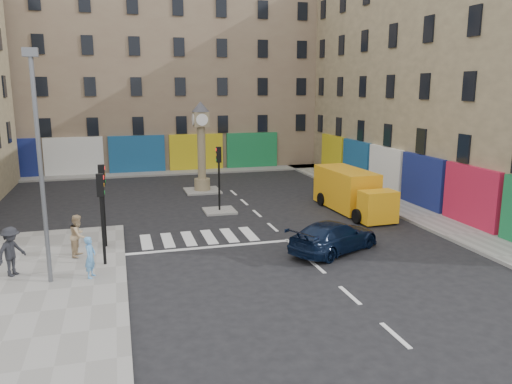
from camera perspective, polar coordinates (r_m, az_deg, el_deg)
name	(u,v)px	position (r m, az deg, el deg)	size (l,w,h in m)	color
ground	(300,251)	(22.43, 5.01, -6.75)	(120.00, 120.00, 0.00)	black
sidewalk_left	(24,294)	(19.52, -25.01, -10.54)	(7.00, 16.00, 0.15)	gray
sidewalk_right	(368,193)	(34.73, 12.69, -0.16)	(2.60, 30.00, 0.15)	gray
sidewalk_far	(163,173)	(42.80, -10.62, 2.17)	(32.00, 2.40, 0.15)	gray
island_near	(220,211)	(29.28, -4.19, -2.16)	(1.80, 1.80, 0.12)	gray
island_far	(202,191)	(35.04, -6.15, 0.15)	(2.40, 2.40, 0.12)	gray
building_right	(457,74)	(37.44, 22.00, 12.35)	(10.00, 30.00, 16.00)	#9C8A66
building_far	(153,72)	(48.01, -11.66, 13.26)	(32.00, 10.00, 17.00)	#816E56
traffic_light_left_near	(101,204)	(20.58, -17.26, -1.37)	(0.28, 0.22, 3.70)	black
traffic_light_left_far	(103,192)	(22.93, -17.12, -0.04)	(0.28, 0.22, 3.70)	black
traffic_light_island	(219,168)	(28.78, -4.26, 2.74)	(0.28, 0.22, 3.70)	black
lamp_post	(40,156)	(18.99, -23.50, 3.77)	(0.50, 0.25, 8.30)	#595B60
clock_pillar	(201,141)	(34.50, -6.27, 5.83)	(1.20, 1.20, 6.10)	#9C8A66
navy_sedan	(334,236)	(22.38, 8.91, -5.05)	(1.92, 4.73, 1.37)	black
yellow_van	(351,191)	(29.62, 10.82, 0.06)	(2.46, 6.65, 2.39)	orange
pedestrian_blue	(90,257)	(19.76, -18.41, -7.07)	(0.58, 0.38, 1.58)	#5994CC
pedestrian_tan	(78,235)	(22.35, -19.65, -4.69)	(0.87, 0.67, 1.78)	tan
pedestrian_dark	(11,251)	(21.00, -26.17, -6.12)	(1.23, 0.71, 1.90)	black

